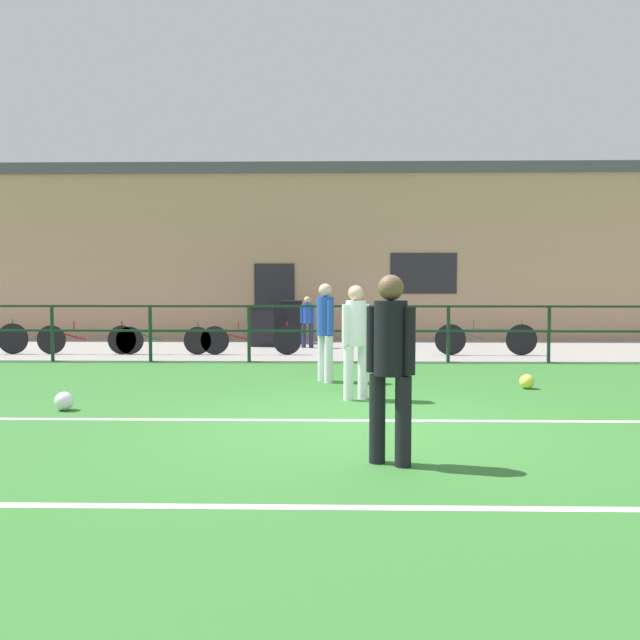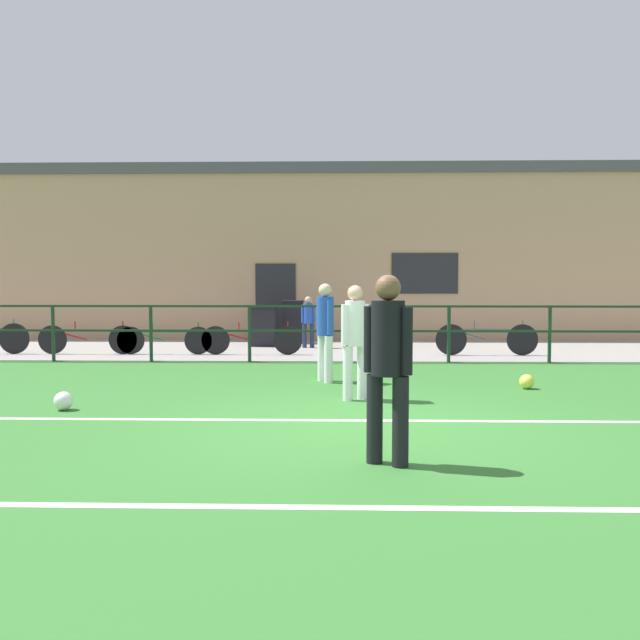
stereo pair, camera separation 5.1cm
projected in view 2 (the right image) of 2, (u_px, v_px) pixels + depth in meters
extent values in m
cube|color=#33702D|center=(357.00, 428.00, 7.72)|extent=(60.00, 44.00, 0.04)
cube|color=white|center=(356.00, 420.00, 8.03)|extent=(36.00, 0.11, 0.00)
cube|color=white|center=(368.00, 508.00, 4.95)|extent=(36.00, 0.11, 0.00)
cube|color=gray|center=(347.00, 349.00, 16.20)|extent=(48.00, 5.00, 0.02)
cylinder|color=#193823|center=(53.00, 333.00, 13.83)|extent=(0.07, 0.07, 1.15)
cylinder|color=#193823|center=(151.00, 333.00, 13.78)|extent=(0.07, 0.07, 1.15)
cylinder|color=#193823|center=(249.00, 334.00, 13.73)|extent=(0.07, 0.07, 1.15)
cylinder|color=#193823|center=(349.00, 334.00, 13.68)|extent=(0.07, 0.07, 1.15)
cylinder|color=#193823|center=(449.00, 334.00, 13.62)|extent=(0.07, 0.07, 1.15)
cylinder|color=#193823|center=(550.00, 334.00, 13.57)|extent=(0.07, 0.07, 1.15)
cube|color=#193823|center=(349.00, 306.00, 13.64)|extent=(36.00, 0.04, 0.04)
cube|color=#193823|center=(349.00, 331.00, 13.67)|extent=(36.00, 0.04, 0.04)
cube|color=tan|center=(346.00, 259.00, 19.76)|extent=(28.00, 2.40, 4.55)
cube|color=#232328|center=(276.00, 302.00, 18.67)|extent=(1.10, 0.04, 2.10)
cube|color=#232328|center=(425.00, 273.00, 18.52)|extent=(1.80, 0.04, 1.10)
cube|color=#4C4C51|center=(346.00, 174.00, 19.62)|extent=(28.00, 2.56, 0.30)
cylinder|color=black|center=(375.00, 419.00, 6.16)|extent=(0.15, 0.15, 0.81)
cylinder|color=black|center=(400.00, 422.00, 6.03)|extent=(0.15, 0.15, 0.81)
cylinder|color=black|center=(388.00, 338.00, 6.05)|extent=(0.30, 0.30, 0.67)
sphere|color=brown|center=(388.00, 288.00, 6.02)|extent=(0.23, 0.23, 0.23)
cylinder|color=black|center=(370.00, 339.00, 6.14)|extent=(0.11, 0.11, 0.60)
cylinder|color=black|center=(407.00, 341.00, 5.96)|extent=(0.11, 0.11, 0.60)
cylinder|color=white|center=(362.00, 372.00, 9.47)|extent=(0.14, 0.14, 0.75)
cylinder|color=white|center=(348.00, 373.00, 9.35)|extent=(0.14, 0.14, 0.75)
cylinder|color=white|center=(355.00, 323.00, 9.37)|extent=(0.28, 0.28, 0.62)
sphere|color=tan|center=(355.00, 293.00, 9.35)|extent=(0.21, 0.21, 0.21)
cylinder|color=white|center=(365.00, 324.00, 9.46)|extent=(0.10, 0.10, 0.55)
cylinder|color=white|center=(345.00, 325.00, 9.29)|extent=(0.10, 0.10, 0.55)
cylinder|color=white|center=(328.00, 359.00, 10.96)|extent=(0.14, 0.14, 0.76)
cylinder|color=white|center=(322.00, 358.00, 11.17)|extent=(0.14, 0.14, 0.76)
cylinder|color=blue|center=(325.00, 316.00, 11.03)|extent=(0.28, 0.28, 0.63)
sphere|color=beige|center=(325.00, 290.00, 11.00)|extent=(0.21, 0.21, 0.21)
cylinder|color=blue|center=(330.00, 318.00, 10.88)|extent=(0.10, 0.10, 0.56)
cylinder|color=blue|center=(320.00, 317.00, 11.18)|extent=(0.10, 0.10, 0.56)
sphere|color=#E5E04C|center=(527.00, 382.00, 10.36)|extent=(0.22, 0.22, 0.22)
sphere|color=white|center=(63.00, 401.00, 8.66)|extent=(0.24, 0.24, 0.24)
cylinder|color=#232D4C|center=(312.00, 336.00, 16.46)|extent=(0.11, 0.11, 0.59)
cylinder|color=#232D4C|center=(305.00, 336.00, 16.46)|extent=(0.11, 0.11, 0.59)
cylinder|color=blue|center=(308.00, 313.00, 16.43)|extent=(0.22, 0.22, 0.48)
sphere|color=tan|center=(308.00, 300.00, 16.41)|extent=(0.17, 0.17, 0.17)
cylinder|color=blue|center=(314.00, 314.00, 16.43)|extent=(0.08, 0.08, 0.43)
cylinder|color=blue|center=(303.00, 314.00, 16.43)|extent=(0.08, 0.08, 0.43)
cylinder|color=black|center=(451.00, 340.00, 14.83)|extent=(0.68, 0.04, 0.68)
cylinder|color=black|center=(522.00, 340.00, 14.79)|extent=(0.68, 0.04, 0.68)
cube|color=#4C5156|center=(487.00, 330.00, 14.79)|extent=(1.20, 0.04, 0.04)
cube|color=#4C5156|center=(469.00, 335.00, 14.81)|extent=(0.75, 0.03, 0.24)
cylinder|color=#4C5156|center=(474.00, 325.00, 14.80)|extent=(0.03, 0.03, 0.20)
cylinder|color=#4C5156|center=(523.00, 326.00, 14.77)|extent=(0.03, 0.03, 0.28)
cylinder|color=black|center=(131.00, 340.00, 15.01)|extent=(0.61, 0.04, 0.61)
cylinder|color=black|center=(198.00, 341.00, 14.98)|extent=(0.61, 0.04, 0.61)
cube|color=#1E6633|center=(164.00, 332.00, 14.98)|extent=(1.17, 0.04, 0.04)
cube|color=#1E6633|center=(147.00, 336.00, 15.00)|extent=(0.73, 0.03, 0.22)
cylinder|color=#1E6633|center=(152.00, 327.00, 14.98)|extent=(0.03, 0.03, 0.20)
cylinder|color=#1E6633|center=(198.00, 328.00, 14.96)|extent=(0.03, 0.03, 0.28)
cylinder|color=black|center=(52.00, 340.00, 15.06)|extent=(0.63, 0.04, 0.63)
cylinder|color=black|center=(123.00, 340.00, 15.02)|extent=(0.63, 0.04, 0.63)
cube|color=maroon|center=(88.00, 330.00, 15.03)|extent=(1.23, 0.04, 0.04)
cube|color=maroon|center=(70.00, 335.00, 15.04)|extent=(0.77, 0.03, 0.23)
cylinder|color=maroon|center=(75.00, 326.00, 15.03)|extent=(0.03, 0.03, 0.20)
cylinder|color=maroon|center=(123.00, 327.00, 15.00)|extent=(0.03, 0.03, 0.28)
cylinder|color=black|center=(14.00, 339.00, 15.08)|extent=(0.68, 0.04, 0.68)
cylinder|color=#4C5156|center=(14.00, 325.00, 15.06)|extent=(0.03, 0.03, 0.28)
cylinder|color=black|center=(216.00, 340.00, 14.96)|extent=(0.62, 0.04, 0.62)
cylinder|color=black|center=(288.00, 340.00, 14.92)|extent=(0.62, 0.04, 0.62)
cube|color=maroon|center=(252.00, 331.00, 14.93)|extent=(1.24, 0.04, 0.04)
cube|color=maroon|center=(234.00, 336.00, 14.95)|extent=(0.78, 0.03, 0.23)
cylinder|color=maroon|center=(239.00, 327.00, 14.93)|extent=(0.03, 0.03, 0.20)
cylinder|color=maroon|center=(288.00, 328.00, 14.91)|extent=(0.03, 0.03, 0.28)
cube|color=black|center=(293.00, 323.00, 17.66)|extent=(0.51, 0.43, 1.03)
cube|color=black|center=(293.00, 302.00, 17.63)|extent=(0.54, 0.46, 0.08)
cube|color=black|center=(263.00, 328.00, 16.90)|extent=(0.62, 0.52, 0.91)
cube|color=black|center=(263.00, 308.00, 16.87)|extent=(0.66, 0.56, 0.08)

